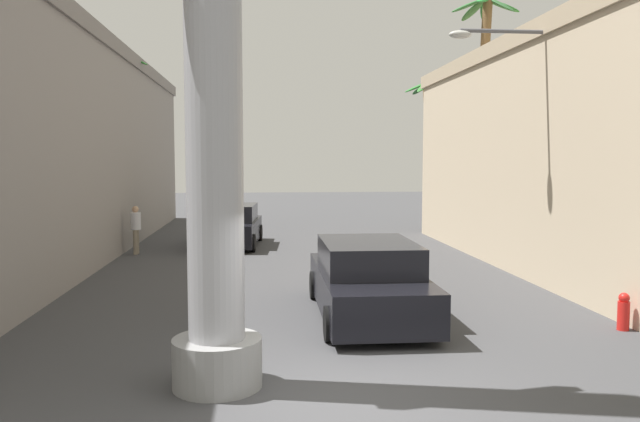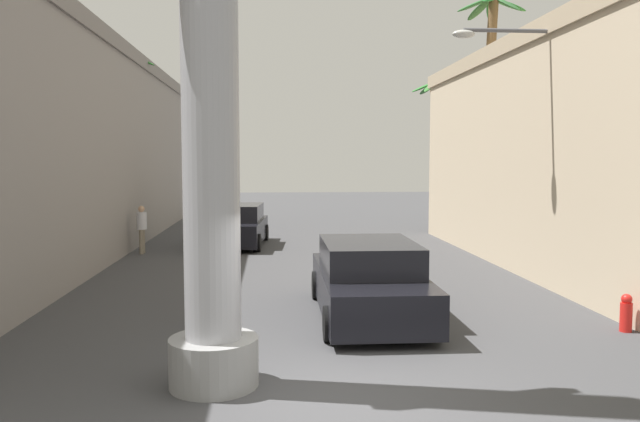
{
  "view_description": "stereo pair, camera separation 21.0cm",
  "coord_description": "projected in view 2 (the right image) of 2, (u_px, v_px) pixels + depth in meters",
  "views": [
    {
      "loc": [
        -1.1,
        -8.02,
        3.21
      ],
      "look_at": [
        0.0,
        3.59,
        2.26
      ],
      "focal_mm": 35.0,
      "sensor_mm": 36.0,
      "label": 1
    },
    {
      "loc": [
        -0.89,
        -8.04,
        3.21
      ],
      "look_at": [
        0.0,
        3.59,
        2.26
      ],
      "focal_mm": 35.0,
      "sensor_mm": 36.0,
      "label": 2
    }
  ],
  "objects": [
    {
      "name": "palm_tree_mid_right",
      "position": [
        488.0,
        96.0,
        20.98
      ],
      "size": [
        2.41,
        2.33,
        8.7
      ],
      "color": "brown",
      "rests_on": "ground"
    },
    {
      "name": "ground_plane",
      "position": [
        303.0,
        270.0,
        18.26
      ],
      "size": [
        88.96,
        88.96,
        0.0
      ],
      "primitive_type": "plane",
      "color": "#424244"
    },
    {
      "name": "building_right",
      "position": [
        629.0,
        154.0,
        19.49
      ],
      "size": [
        8.75,
        16.33,
        6.81
      ],
      "color": "#C6B293",
      "rests_on": "ground"
    },
    {
      "name": "palm_tree_far_left",
      "position": [
        123.0,
        124.0,
        24.98
      ],
      "size": [
        2.85,
        2.61,
        7.63
      ],
      "color": "brown",
      "rests_on": "ground"
    },
    {
      "name": "palm_tree_far_right",
      "position": [
        437.0,
        135.0,
        28.74
      ],
      "size": [
        2.58,
        2.39,
        6.87
      ],
      "color": "brown",
      "rests_on": "ground"
    },
    {
      "name": "neon_sign_pole",
      "position": [
        209.0,
        6.0,
        8.47
      ],
      "size": [
        3.04,
        1.27,
        11.65
      ],
      "color": "#9E9EA3",
      "rests_on": "ground"
    },
    {
      "name": "pedestrian_far_left",
      "position": [
        142.0,
        226.0,
        21.41
      ],
      "size": [
        0.37,
        0.37,
        1.66
      ],
      "color": "gray",
      "rests_on": "ground"
    },
    {
      "name": "fire_hydrant",
      "position": [
        626.0,
        313.0,
        11.69
      ],
      "size": [
        0.22,
        0.22,
        0.72
      ],
      "color": "red",
      "rests_on": "ground"
    },
    {
      "name": "street_lamp",
      "position": [
        542.0,
        127.0,
        15.5
      ],
      "size": [
        2.9,
        0.28,
        6.53
      ],
      "color": "#59595E",
      "rests_on": "ground"
    },
    {
      "name": "car_lead",
      "position": [
        369.0,
        281.0,
        12.8
      ],
      "size": [
        2.15,
        4.95,
        1.56
      ],
      "color": "black",
      "rests_on": "ground"
    },
    {
      "name": "car_far",
      "position": [
        238.0,
        226.0,
        23.42
      ],
      "size": [
        2.28,
        4.61,
        1.56
      ],
      "color": "black",
      "rests_on": "ground"
    }
  ]
}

